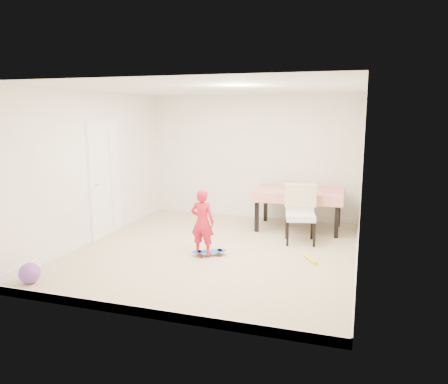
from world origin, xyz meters
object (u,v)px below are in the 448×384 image
(child, at_px, (202,224))
(balloon, at_px, (30,273))
(dining_chair, at_px, (300,215))
(skateboard, at_px, (210,253))
(dining_table, at_px, (299,209))

(child, xyz_separation_m, balloon, (-1.81, -1.73, -0.38))
(dining_chair, xyz_separation_m, balloon, (-3.16, -2.94, -0.36))
(dining_chair, relative_size, skateboard, 1.85)
(dining_table, distance_m, dining_chair, 0.92)
(skateboard, height_order, balloon, balloon)
(dining_chair, bearing_deg, child, -149.93)
(dining_table, height_order, skateboard, dining_table)
(dining_table, xyz_separation_m, skateboard, (-1.11, -2.05, -0.35))
(dining_table, relative_size, child, 1.59)
(skateboard, relative_size, balloon, 1.94)
(skateboard, distance_m, balloon, 2.62)
(dining_chair, height_order, balloon, dining_chair)
(dining_table, bearing_deg, skateboard, -119.45)
(dining_chair, bearing_deg, dining_table, 88.00)
(skateboard, xyz_separation_m, child, (-0.09, -0.07, 0.48))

